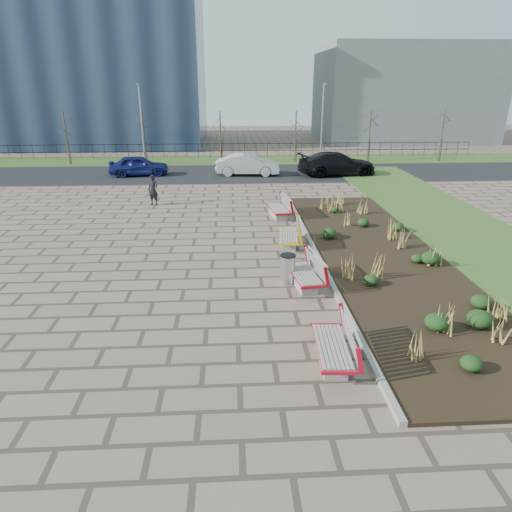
{
  "coord_description": "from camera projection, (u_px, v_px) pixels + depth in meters",
  "views": [
    {
      "loc": [
        0.72,
        -10.78,
        6.18
      ],
      "look_at": [
        1.5,
        3.0,
        0.9
      ],
      "focal_mm": 32.0,
      "sensor_mm": 36.0,
      "label": 1
    }
  ],
  "objects": [
    {
      "name": "bench_a",
      "position": [
        332.0,
        344.0,
        10.57
      ],
      "size": [
        1.01,
        2.15,
        1.0
      ],
      "primitive_type": null,
      "rotation": [
        0.0,
        0.0,
        -0.05
      ],
      "color": "red",
      "rests_on": "ground"
    },
    {
      "name": "car_black",
      "position": [
        337.0,
        164.0,
        31.98
      ],
      "size": [
        5.72,
        2.95,
        1.59
      ],
      "primitive_type": "imported",
      "rotation": [
        0.0,
        0.0,
        1.71
      ],
      "color": "black",
      "rests_on": "road"
    },
    {
      "name": "tree_b",
      "position": [
        144.0,
        138.0,
        35.89
      ],
      "size": [
        1.4,
        1.4,
        4.0
      ],
      "primitive_type": null,
      "color": "#4C3D2D",
      "rests_on": "grass_verge_far"
    },
    {
      "name": "bench_b",
      "position": [
        304.0,
        272.0,
        14.58
      ],
      "size": [
        1.18,
        2.2,
        1.0
      ],
      "primitive_type": null,
      "rotation": [
        0.0,
        0.0,
        0.14
      ],
      "color": "red",
      "rests_on": "ground"
    },
    {
      "name": "lamp_east",
      "position": [
        322.0,
        125.0,
        35.8
      ],
      "size": [
        0.24,
        0.6,
        6.0
      ],
      "primitive_type": null,
      "color": "gray",
      "rests_on": "grass_verge_far"
    },
    {
      "name": "car_silver",
      "position": [
        248.0,
        165.0,
        31.97
      ],
      "size": [
        4.54,
        1.86,
        1.46
      ],
      "primitive_type": "imported",
      "rotation": [
        0.0,
        0.0,
        1.5
      ],
      "color": "#ADB0B5",
      "rests_on": "road"
    },
    {
      "name": "ground",
      "position": [
        207.0,
        328.0,
        12.22
      ],
      "size": [
        120.0,
        120.0,
        0.0
      ],
      "primitive_type": "plane",
      "color": "#7B6255",
      "rests_on": "ground"
    },
    {
      "name": "building_grey",
      "position": [
        402.0,
        93.0,
        50.65
      ],
      "size": [
        18.0,
        12.0,
        10.0
      ],
      "primitive_type": "cube",
      "color": "slate",
      "rests_on": "ground"
    },
    {
      "name": "car_blue",
      "position": [
        139.0,
        166.0,
        31.82
      ],
      "size": [
        4.24,
        2.15,
        1.38
      ],
      "primitive_type": "imported",
      "rotation": [
        0.0,
        0.0,
        1.7
      ],
      "color": "navy",
      "rests_on": "road"
    },
    {
      "name": "tree_f",
      "position": [
        442.0,
        136.0,
        37.15
      ],
      "size": [
        1.4,
        1.4,
        4.0
      ],
      "primitive_type": null,
      "color": "#4C3D2D",
      "rests_on": "grass_verge_far"
    },
    {
      "name": "tree_e",
      "position": [
        369.0,
        137.0,
        36.84
      ],
      "size": [
        1.4,
        1.4,
        4.0
      ],
      "primitive_type": null,
      "color": "#4C3D2D",
      "rests_on": "grass_verge_far"
    },
    {
      "name": "bench_d",
      "position": [
        278.0,
        207.0,
        22.07
      ],
      "size": [
        1.18,
        2.2,
        1.0
      ],
      "primitive_type": null,
      "rotation": [
        0.0,
        0.0,
        0.14
      ],
      "color": "#AF0B10",
      "rests_on": "ground"
    },
    {
      "name": "pedestrian",
      "position": [
        153.0,
        190.0,
        24.19
      ],
      "size": [
        0.69,
        0.57,
        1.61
      ],
      "primitive_type": "imported",
      "rotation": [
        0.0,
        0.0,
        -0.37
      ],
      "color": "black",
      "rests_on": "ground"
    },
    {
      "name": "tree_c",
      "position": [
        221.0,
        138.0,
        36.2
      ],
      "size": [
        1.4,
        1.4,
        4.0
      ],
      "primitive_type": null,
      "color": "#4C3D2D",
      "rests_on": "grass_verge_far"
    },
    {
      "name": "tree_a",
      "position": [
        67.0,
        139.0,
        35.57
      ],
      "size": [
        1.4,
        1.4,
        4.0
      ],
      "primitive_type": null,
      "color": "#4C3D2D",
      "rests_on": "grass_verge_far"
    },
    {
      "name": "lamp_west",
      "position": [
        142.0,
        125.0,
        35.06
      ],
      "size": [
        0.24,
        0.6,
        6.0
      ],
      "primitive_type": null,
      "color": "gray",
      "rests_on": "grass_verge_far"
    },
    {
      "name": "railing_fence",
      "position": [
        222.0,
        150.0,
        39.5
      ],
      "size": [
        44.0,
        0.1,
        1.2
      ],
      "primitive_type": null,
      "color": "black",
      "rests_on": "grass_verge_far"
    },
    {
      "name": "litter_bin",
      "position": [
        288.0,
        269.0,
        14.84
      ],
      "size": [
        0.5,
        0.5,
        0.96
      ],
      "primitive_type": "cylinder",
      "color": "#B2B2B7",
      "rests_on": "ground"
    },
    {
      "name": "planting_bed",
      "position": [
        379.0,
        256.0,
        17.2
      ],
      "size": [
        4.5,
        18.0,
        0.1
      ],
      "primitive_type": "cube",
      "color": "black",
      "rests_on": "ground"
    },
    {
      "name": "grass_verge_far",
      "position": [
        221.0,
        160.0,
        38.32
      ],
      "size": [
        80.0,
        5.0,
        0.04
      ],
      "primitive_type": "cube",
      "color": "#33511E",
      "rests_on": "ground"
    },
    {
      "name": "tree_d",
      "position": [
        295.0,
        137.0,
        36.52
      ],
      "size": [
        1.4,
        1.4,
        4.0
      ],
      "primitive_type": null,
      "color": "#4C3D2D",
      "rests_on": "grass_verge_far"
    },
    {
      "name": "building_glass",
      "position": [
        1.0,
        68.0,
        45.68
      ],
      "size": [
        40.0,
        14.0,
        15.0
      ],
      "primitive_type": "cube",
      "color": "#192338",
      "rests_on": "ground"
    },
    {
      "name": "bench_c",
      "position": [
        289.0,
        234.0,
        18.19
      ],
      "size": [
        1.11,
        2.18,
        1.0
      ],
      "primitive_type": null,
      "rotation": [
        0.0,
        0.0,
        -0.1
      ],
      "color": "#DDB50B",
      "rests_on": "ground"
    },
    {
      "name": "planting_curb",
      "position": [
        317.0,
        256.0,
        17.07
      ],
      "size": [
        0.16,
        18.0,
        0.15
      ],
      "primitive_type": "cube",
      "color": "gray",
      "rests_on": "ground"
    },
    {
      "name": "road",
      "position": [
        220.0,
        174.0,
        32.73
      ],
      "size": [
        80.0,
        7.0,
        0.02
      ],
      "primitive_type": "cube",
      "color": "black",
      "rests_on": "ground"
    },
    {
      "name": "grass_verge_near",
      "position": [
        500.0,
        254.0,
        17.46
      ],
      "size": [
        5.0,
        38.0,
        0.04
      ],
      "primitive_type": "cube",
      "color": "#33511E",
      "rests_on": "ground"
    }
  ]
}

